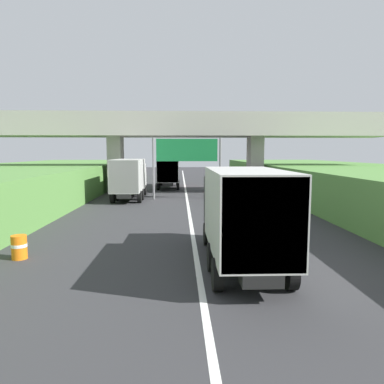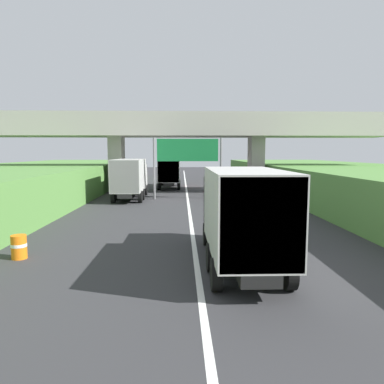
{
  "view_description": "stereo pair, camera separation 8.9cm",
  "coord_description": "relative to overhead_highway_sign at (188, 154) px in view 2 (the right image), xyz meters",
  "views": [
    {
      "loc": [
        -0.62,
        3.45,
        3.99
      ],
      "look_at": [
        0.0,
        21.09,
        2.0
      ],
      "focal_mm": 32.79,
      "sensor_mm": 36.0,
      "label": 1
    },
    {
      "loc": [
        -0.53,
        3.44,
        3.99
      ],
      "look_at": [
        0.0,
        21.09,
        2.0
      ],
      "focal_mm": 32.79,
      "sensor_mm": 36.0,
      "label": 2
    }
  ],
  "objects": [
    {
      "name": "overpass_bridge",
      "position": [
        0.0,
        4.96,
        1.98
      ],
      "size": [
        40.0,
        4.8,
        7.75
      ],
      "color": "#ADA89E",
      "rests_on": "ground"
    },
    {
      "name": "construction_barrel_3",
      "position": [
        -6.67,
        -16.86,
        -3.41
      ],
      "size": [
        0.57,
        0.57,
        0.9
      ],
      "color": "orange",
      "rests_on": "ground"
    },
    {
      "name": "overhead_highway_sign",
      "position": [
        0.0,
        0.0,
        0.0
      ],
      "size": [
        5.88,
        0.18,
        5.25
      ],
      "color": "slate",
      "rests_on": "ground"
    },
    {
      "name": "truck_white",
      "position": [
        -4.89,
        0.14,
        -1.94
      ],
      "size": [
        2.44,
        7.3,
        3.44
      ],
      "color": "black",
      "rests_on": "ground"
    },
    {
      "name": "truck_red",
      "position": [
        -1.88,
        9.79,
        -1.94
      ],
      "size": [
        2.44,
        7.3,
        3.44
      ],
      "color": "black",
      "rests_on": "ground"
    },
    {
      "name": "lane_centre_stripe",
      "position": [
        0.0,
        -2.71,
        -3.87
      ],
      "size": [
        0.2,
        101.35,
        0.01
      ],
      "primitive_type": "cube",
      "color": "white",
      "rests_on": "ground"
    },
    {
      "name": "truck_black",
      "position": [
        1.53,
        -17.88,
        -1.94
      ],
      "size": [
        2.44,
        7.3,
        3.44
      ],
      "color": "black",
      "rests_on": "ground"
    }
  ]
}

